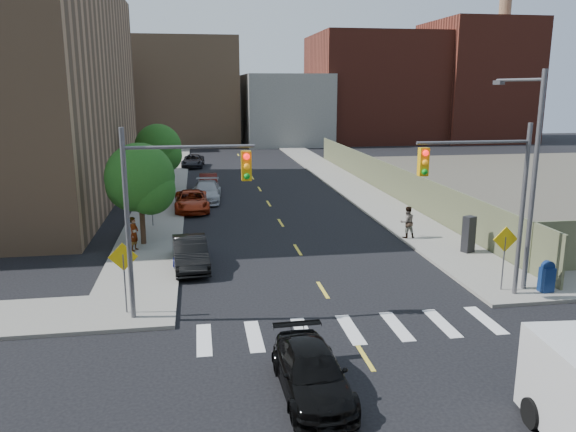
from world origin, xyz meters
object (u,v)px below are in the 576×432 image
object	(u,v)px
parked_car_blue	(190,248)
parked_car_silver	(206,192)
parked_car_white	(208,182)
pedestrian_west	(134,234)
mailbox	(547,277)
parked_car_grey	(193,161)
payphone	(469,234)
parked_car_maroon	(208,182)
black_sedan	(312,372)
parked_car_black	(190,253)
pedestrian_east	(407,222)
parked_car_red	(192,201)

from	to	relation	value
parked_car_blue	parked_car_silver	world-z (taller)	parked_car_silver
parked_car_white	pedestrian_west	bearing A→B (deg)	-101.46
mailbox	pedestrian_west	xyz separation A→B (m)	(-17.21, 8.75, 0.24)
parked_car_grey	payphone	world-z (taller)	payphone
parked_car_blue	payphone	xyz separation A→B (m)	(13.85, -1.26, 0.44)
payphone	pedestrian_west	bearing A→B (deg)	147.10
parked_car_silver	parked_car_maroon	size ratio (longest dim) A/B	1.23
black_sedan	parked_car_silver	bearing A→B (deg)	93.45
parked_car_silver	pedestrian_west	world-z (taller)	pedestrian_west
parked_car_white	mailbox	bearing A→B (deg)	-61.58
parked_car_black	pedestrian_east	size ratio (longest dim) A/B	2.51
parked_car_grey	parked_car_red	bearing A→B (deg)	-85.72
mailbox	pedestrian_east	distance (m)	9.27
parked_car_black	parked_car_white	distance (m)	20.35
mailbox	parked_car_maroon	bearing A→B (deg)	109.32
parked_car_silver	parked_car_grey	size ratio (longest dim) A/B	1.08
black_sedan	mailbox	size ratio (longest dim) A/B	3.36
parked_car_red	payphone	world-z (taller)	payphone
parked_car_silver	parked_car_white	world-z (taller)	parked_car_silver
parked_car_silver	payphone	size ratio (longest dim) A/B	2.74
parked_car_red	parked_car_grey	bearing A→B (deg)	88.72
parked_car_blue	black_sedan	xyz separation A→B (m)	(3.41, -12.93, 0.00)
parked_car_black	parked_car_white	xyz separation A→B (m)	(1.30, 20.31, -0.04)
mailbox	pedestrian_west	bearing A→B (deg)	145.67
parked_car_grey	black_sedan	bearing A→B (deg)	-81.48
parked_car_black	pedestrian_west	bearing A→B (deg)	130.27
parked_car_maroon	parked_car_grey	bearing A→B (deg)	95.34
parked_car_red	pedestrian_west	xyz separation A→B (m)	(-2.83, -9.71, 0.34)
parked_car_maroon	mailbox	xyz separation A→B (m)	(13.08, -26.02, 0.11)
parked_car_black	pedestrian_west	xyz separation A→B (m)	(-2.83, 2.88, 0.30)
pedestrian_west	pedestrian_east	size ratio (longest dim) A/B	1.00
parked_car_maroon	pedestrian_east	size ratio (longest dim) A/B	2.33
parked_car_silver	pedestrian_west	distance (m)	13.39
pedestrian_west	parked_car_black	bearing A→B (deg)	-113.62
parked_car_blue	parked_car_white	xyz separation A→B (m)	(1.30, 19.14, 0.05)
parked_car_grey	pedestrian_west	bearing A→B (deg)	-90.90
parked_car_grey	parked_car_black	bearing A→B (deg)	-85.72
parked_car_silver	parked_car_white	xyz separation A→B (m)	(0.24, 4.62, -0.05)
parked_car_silver	mailbox	xyz separation A→B (m)	(13.32, -21.56, 0.05)
parked_car_red	parked_car_silver	size ratio (longest dim) A/B	0.98
black_sedan	mailbox	xyz separation A→B (m)	(10.97, 5.89, 0.15)
parked_car_blue	parked_car_grey	xyz separation A→B (m)	(0.00, 32.99, 0.02)
parked_car_silver	black_sedan	distance (m)	27.55
black_sedan	parked_car_grey	bearing A→B (deg)	92.80
parked_car_black	mailbox	distance (m)	15.53
mailbox	pedestrian_west	size ratio (longest dim) A/B	0.75
pedestrian_west	parked_car_maroon	bearing A→B (deg)	8.39
parked_car_grey	mailbox	world-z (taller)	mailbox
parked_car_black	payphone	world-z (taller)	payphone
parked_car_black	payphone	distance (m)	13.86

